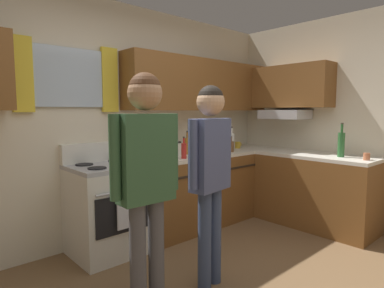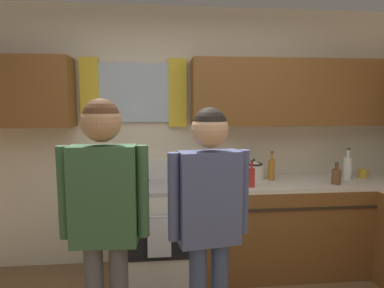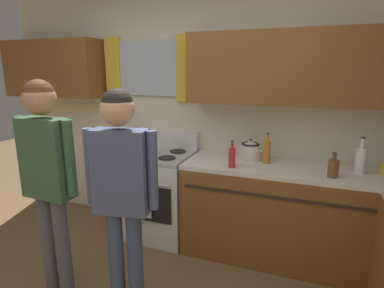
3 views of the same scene
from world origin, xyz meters
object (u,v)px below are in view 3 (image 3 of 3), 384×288
stove_oven (158,192)px  bottle_sauce_red (232,157)px  bottle_squat_brown (333,168)px  bottle_milk_white (360,160)px  stovetop_kettle (250,150)px  bottle_oil_amber (267,151)px  adult_in_plaid (121,181)px  adult_left (47,167)px

stove_oven → bottle_sauce_red: bottle_sauce_red is taller
bottle_squat_brown → bottle_sauce_red: 0.82m
bottle_squat_brown → bottle_milk_white: bearing=38.8°
bottle_milk_white → stovetop_kettle: 0.93m
bottle_oil_amber → bottle_sauce_red: 0.37m
adult_in_plaid → bottle_sauce_red: bearing=60.4°
bottle_squat_brown → bottle_sauce_red: bottle_sauce_red is taller
adult_left → bottle_milk_white: bearing=27.6°
stove_oven → bottle_sauce_red: 1.01m
bottle_milk_white → adult_in_plaid: bearing=-144.1°
bottle_sauce_red → bottle_milk_white: size_ratio=0.78×
bottle_oil_amber → adult_in_plaid: 1.42m
bottle_milk_white → stovetop_kettle: (-0.92, 0.10, -0.02)m
bottle_oil_amber → bottle_milk_white: size_ratio=0.91×
bottle_oil_amber → adult_in_plaid: size_ratio=0.18×
bottle_sauce_red → adult_left: adult_left is taller
stove_oven → bottle_oil_amber: bearing=2.6°
bottle_milk_white → stove_oven: bearing=-179.9°
stove_oven → stovetop_kettle: size_ratio=4.02×
bottle_oil_amber → bottle_milk_white: bearing=-3.6°
stove_oven → stovetop_kettle: (0.94, 0.10, 0.53)m
bottle_squat_brown → adult_left: size_ratio=0.12×
stove_oven → bottle_milk_white: bearing=0.1°
bottle_squat_brown → adult_left: bearing=-153.8°
bottle_oil_amber → adult_in_plaid: (-0.80, -1.18, 0.02)m
stove_oven → bottle_oil_amber: 1.23m
bottle_oil_amber → stovetop_kettle: 0.17m
bottle_sauce_red → stovetop_kettle: size_ratio=0.90×
bottle_sauce_red → adult_in_plaid: (-0.53, -0.93, 0.03)m
stove_oven → adult_left: (-0.31, -1.14, 0.59)m
stovetop_kettle → bottle_squat_brown: bearing=-20.6°
adult_in_plaid → stove_oven: bearing=105.2°
stove_oven → bottle_squat_brown: bearing=-5.7°
bottle_sauce_red → stovetop_kettle: (0.11, 0.30, 0.00)m
bottle_milk_white → stovetop_kettle: size_ratio=1.14×
bottle_milk_white → adult_left: 2.46m
bottle_oil_amber → bottle_squat_brown: bearing=-21.4°
bottle_squat_brown → bottle_milk_white: (0.21, 0.17, 0.04)m
bottle_squat_brown → stovetop_kettle: size_ratio=0.75×
bottle_sauce_red → adult_left: size_ratio=0.15×
bottle_sauce_red → adult_in_plaid: size_ratio=0.15×
bottle_sauce_red → bottle_squat_brown: bearing=2.0°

